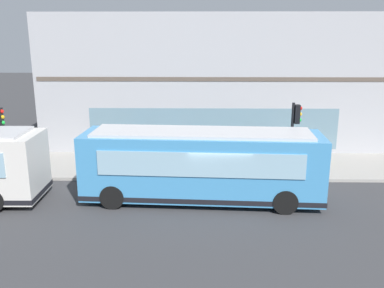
% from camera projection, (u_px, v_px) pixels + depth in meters
% --- Properties ---
extents(ground, '(120.00, 120.00, 0.00)m').
position_uv_depth(ground, '(218.00, 202.00, 17.81)').
color(ground, '#38383A').
extents(sidewalk_curb, '(4.58, 40.00, 0.15)m').
position_uv_depth(sidewalk_curb, '(214.00, 166.00, 22.52)').
color(sidewalk_curb, '#9E9991').
rests_on(sidewalk_curb, ground).
extents(building_corner, '(9.32, 20.63, 8.13)m').
position_uv_depth(building_corner, '(212.00, 78.00, 28.19)').
color(building_corner, '#A8A8AD').
rests_on(building_corner, ground).
extents(city_bus_nearside, '(3.10, 10.17, 3.07)m').
position_uv_depth(city_bus_nearside, '(201.00, 166.00, 17.68)').
color(city_bus_nearside, '#3F8CC6').
rests_on(city_bus_nearside, ground).
extents(traffic_light_near_corner, '(0.32, 0.49, 3.67)m').
position_uv_depth(traffic_light_near_corner, '(295.00, 126.00, 19.95)').
color(traffic_light_near_corner, black).
rests_on(traffic_light_near_corner, sidewalk_curb).
extents(traffic_light_down_block, '(0.32, 0.49, 3.43)m').
position_uv_depth(traffic_light_down_block, '(0.00, 127.00, 20.47)').
color(traffic_light_down_block, black).
rests_on(traffic_light_down_block, sidewalk_curb).
extents(fire_hydrant, '(0.35, 0.35, 0.74)m').
position_uv_depth(fire_hydrant, '(325.00, 155.00, 22.87)').
color(fire_hydrant, gold).
rests_on(fire_hydrant, sidewalk_curb).
extents(pedestrian_walking_along_curb, '(0.32, 0.32, 1.54)m').
position_uv_depth(pedestrian_walking_along_curb, '(180.00, 156.00, 21.04)').
color(pedestrian_walking_along_curb, black).
rests_on(pedestrian_walking_along_curb, sidewalk_curb).
extents(pedestrian_by_light_pole, '(0.32, 0.32, 1.71)m').
position_uv_depth(pedestrian_by_light_pole, '(227.00, 143.00, 23.08)').
color(pedestrian_by_light_pole, black).
rests_on(pedestrian_by_light_pole, sidewalk_curb).
extents(pedestrian_near_building_entrance, '(0.32, 0.32, 1.61)m').
position_uv_depth(pedestrian_near_building_entrance, '(142.00, 142.00, 23.47)').
color(pedestrian_near_building_entrance, black).
rests_on(pedestrian_near_building_entrance, sidewalk_curb).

